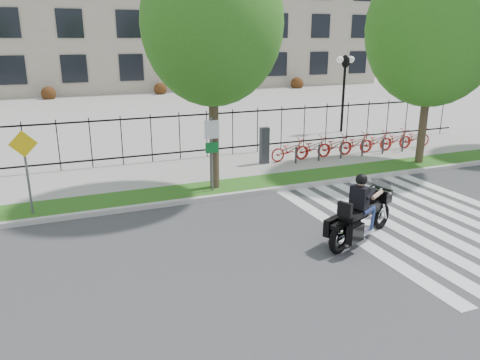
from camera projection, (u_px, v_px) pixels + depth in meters
name	position (u px, v px, depth m)	size (l,w,h in m)	color
ground	(277.00, 248.00, 11.87)	(120.00, 120.00, 0.00)	#3E3E41
curb	(222.00, 197.00, 15.48)	(60.00, 0.20, 0.15)	#B5B1AA
grass_verge	(213.00, 189.00, 16.23)	(60.00, 1.50, 0.15)	#275715
sidewalk	(192.00, 171.00, 18.44)	(60.00, 3.50, 0.15)	gray
plaza	(123.00, 110.00, 33.98)	(80.00, 34.00, 0.10)	gray
crosswalk_stripes	(425.00, 221.00, 13.62)	(5.70, 8.00, 0.01)	silver
iron_fence	(180.00, 136.00, 19.68)	(30.00, 0.06, 2.00)	black
lamp_post_right	(345.00, 75.00, 25.19)	(1.06, 0.70, 4.25)	black
street_tree_1	(212.00, 24.00, 14.66)	(4.52, 4.52, 7.99)	#3B2E20
street_tree_2	(434.00, 29.00, 17.96)	(5.21, 5.21, 8.30)	#3B2E20
bike_share_station	(354.00, 143.00, 20.76)	(8.85, 0.85, 1.50)	#2D2D33
sign_pole_regulatory	(212.00, 145.00, 15.36)	(0.50, 0.09, 2.50)	#59595B
sign_pole_warning	(26.00, 161.00, 13.33)	(0.78, 0.09, 2.49)	#59595B
motorcycle_rider	(362.00, 214.00, 12.11)	(2.71, 1.53, 2.23)	black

